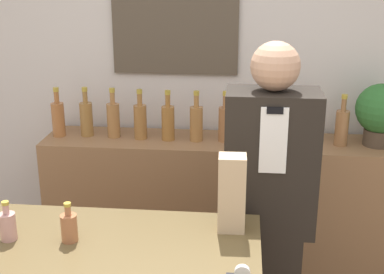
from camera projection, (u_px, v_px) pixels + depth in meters
The scene contains 18 objects.
back_wall at pixel (197, 68), 3.43m from camera, with size 5.20×0.09×2.70m.
back_shelf at pixel (220, 211), 3.44m from camera, with size 2.21×0.41×0.96m.
shopkeeper at pixel (268, 217), 2.57m from camera, with size 0.42×0.27×1.68m.
potted_plant at pixel (381, 112), 3.14m from camera, with size 0.30×0.30×0.37m.
paper_bag at pixel (232, 193), 2.20m from camera, with size 0.12×0.10×0.33m.
counter_bottle_1 at pixel (8, 225), 2.15m from camera, with size 0.07×0.07×0.17m.
counter_bottle_2 at pixel (69, 227), 2.14m from camera, with size 0.07×0.07×0.17m.
shelf_bottle_0 at pixel (58, 118), 3.33m from camera, with size 0.08×0.08×0.31m.
shelf_bottle_1 at pixel (86, 118), 3.34m from camera, with size 0.08×0.08×0.31m.
shelf_bottle_2 at pixel (113, 119), 3.32m from camera, with size 0.08×0.08×0.31m.
shelf_bottle_3 at pixel (140, 120), 3.29m from camera, with size 0.08×0.08×0.31m.
shelf_bottle_4 at pixel (168, 121), 3.26m from camera, with size 0.08×0.08×0.31m.
shelf_bottle_5 at pixel (196, 122), 3.25m from camera, with size 0.08×0.08×0.31m.
shelf_bottle_6 at pixel (225, 123), 3.24m from camera, with size 0.08×0.08×0.31m.
shelf_bottle_7 at pixel (254, 122), 3.24m from camera, with size 0.08×0.08×0.31m.
shelf_bottle_8 at pixel (283, 125), 3.20m from camera, with size 0.08×0.08×0.31m.
shelf_bottle_9 at pixel (311, 124), 3.22m from camera, with size 0.08×0.08×0.31m.
shelf_bottle_10 at pixel (342, 126), 3.17m from camera, with size 0.08×0.08×0.31m.
Camera 1 is at (0.30, -1.38, 2.02)m, focal length 50.00 mm.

